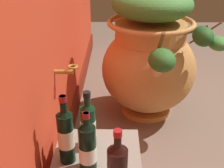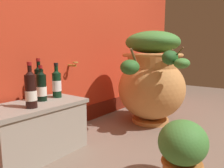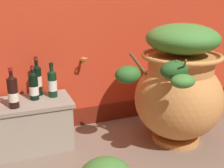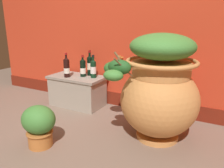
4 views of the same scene
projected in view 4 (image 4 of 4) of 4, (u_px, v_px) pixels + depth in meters
name	position (u px, v px, depth m)	size (l,w,h in m)	color
ground_plane	(77.00, 147.00, 2.01)	(7.00, 7.00, 0.00)	#7A6656
back_wall	(133.00, 3.00, 2.67)	(4.40, 0.33, 2.60)	red
terracotta_urn	(159.00, 89.00, 2.05)	(0.93, 0.84, 0.99)	#D68E4C
stone_ledge	(77.00, 90.00, 2.95)	(0.72, 0.40, 0.39)	#9E9384
wine_bottle_left	(83.00, 68.00, 2.86)	(0.07, 0.07, 0.27)	black
wine_bottle_middle	(90.00, 65.00, 2.92)	(0.07, 0.07, 0.32)	black
wine_bottle_right	(93.00, 68.00, 2.80)	(0.07, 0.07, 0.29)	black
wine_bottle_back	(67.00, 67.00, 2.83)	(0.08, 0.08, 0.31)	black
potted_shrub	(39.00, 124.00, 1.98)	(0.31, 0.27, 0.38)	#C17033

